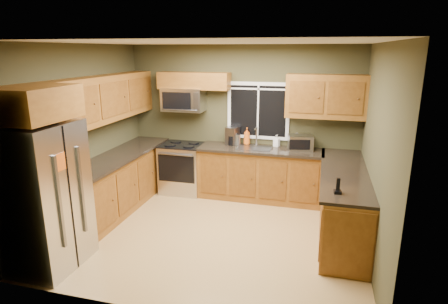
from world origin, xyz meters
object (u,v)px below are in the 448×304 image
at_px(paper_towel_roll, 297,141).
at_px(soap_bottle_b, 277,141).
at_px(range, 183,168).
at_px(microwave, 183,100).
at_px(cordless_phone, 338,189).
at_px(kettle, 237,139).
at_px(refrigerator, 45,197).
at_px(soap_bottle_a, 247,136).
at_px(coffee_maker, 233,136).
at_px(toaster_oven, 300,143).

distance_m(paper_towel_roll, soap_bottle_b, 0.36).
bearing_deg(range, paper_towel_roll, 5.82).
bearing_deg(microwave, cordless_phone, -36.21).
height_order(microwave, kettle, microwave).
xyz_separation_m(kettle, soap_bottle_b, (0.71, 0.08, -0.01)).
height_order(refrigerator, paper_towel_roll, refrigerator).
relative_size(soap_bottle_a, soap_bottle_b, 1.50).
relative_size(kettle, soap_bottle_b, 1.16).
xyz_separation_m(refrigerator, range, (0.69, 2.77, -0.43)).
relative_size(refrigerator, paper_towel_roll, 6.47).
bearing_deg(microwave, coffee_maker, 2.01).
bearing_deg(coffee_maker, microwave, -177.99).
bearing_deg(coffee_maker, soap_bottle_b, 4.47).
height_order(range, coffee_maker, coffee_maker).
relative_size(refrigerator, range, 1.92).
bearing_deg(soap_bottle_a, kettle, -154.81).
relative_size(kettle, paper_towel_roll, 0.86).
relative_size(range, soap_bottle_a, 3.03).
height_order(refrigerator, microwave, microwave).
relative_size(paper_towel_roll, cordless_phone, 1.44).
height_order(kettle, soap_bottle_a, soap_bottle_a).
relative_size(refrigerator, kettle, 7.52).
bearing_deg(cordless_phone, paper_towel_roll, 107.31).
bearing_deg(cordless_phone, toaster_oven, 106.40).
height_order(kettle, cordless_phone, kettle).
bearing_deg(microwave, paper_towel_roll, 2.06).
distance_m(refrigerator, cordless_phone, 3.52).
bearing_deg(range, soap_bottle_b, 7.67).
xyz_separation_m(coffee_maker, soap_bottle_a, (0.25, 0.06, 0.00)).
distance_m(microwave, soap_bottle_b, 1.85).
xyz_separation_m(range, soap_bottle_a, (1.17, 0.23, 0.63)).
height_order(coffee_maker, soap_bottle_a, coffee_maker).
bearing_deg(refrigerator, soap_bottle_a, 58.21).
bearing_deg(paper_towel_roll, microwave, -177.94).
xyz_separation_m(refrigerator, kettle, (1.69, 2.92, 0.15)).
distance_m(microwave, toaster_oven, 2.23).
xyz_separation_m(range, coffee_maker, (0.92, 0.17, 0.62)).
height_order(range, paper_towel_roll, paper_towel_roll).
distance_m(coffee_maker, soap_bottle_a, 0.26).
xyz_separation_m(microwave, soap_bottle_a, (1.17, 0.09, -0.63)).
height_order(soap_bottle_a, cordless_phone, soap_bottle_a).
xyz_separation_m(paper_towel_roll, soap_bottle_a, (-0.89, 0.02, 0.03)).
bearing_deg(kettle, refrigerator, -120.05).
xyz_separation_m(refrigerator, soap_bottle_a, (1.86, 3.00, 0.19)).
bearing_deg(paper_towel_roll, toaster_oven, -58.82).
xyz_separation_m(microwave, soap_bottle_b, (1.71, 0.09, -0.69)).
bearing_deg(coffee_maker, toaster_oven, -3.39).
xyz_separation_m(microwave, paper_towel_roll, (2.06, 0.07, -0.66)).
distance_m(refrigerator, soap_bottle_a, 3.53).
xyz_separation_m(range, soap_bottle_b, (1.71, 0.23, 0.57)).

